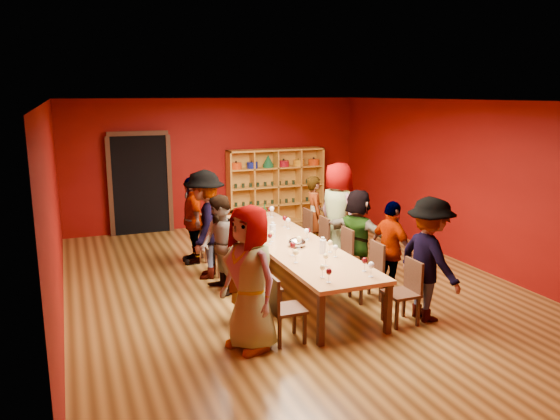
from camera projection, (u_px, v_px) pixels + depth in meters
The scene contains 50 objects.
room_shell at pixel (291, 196), 8.71m from camera, with size 7.10×9.10×3.04m.
tasting_table at pixel (290, 245), 8.88m from camera, with size 1.10×4.50×0.75m.
doorway at pixel (140, 184), 12.18m from camera, with size 1.40×0.17×2.30m.
shelving_unit at pixel (275, 182), 13.25m from camera, with size 2.40×0.40×1.80m.
chair_person_left_0 at pixel (281, 305), 6.88m from camera, with size 0.42×0.42×0.89m.
person_left_0 at pixel (250, 278), 6.64m from camera, with size 0.89×0.49×1.82m, color pink.
chair_person_left_1 at pixel (259, 284), 7.64m from camera, with size 0.42×0.42×0.89m.
person_left_1 at pixel (238, 265), 7.46m from camera, with size 0.59×0.43×1.62m, color #5B78BC.
chair_person_left_2 at pixel (236, 261), 8.68m from camera, with size 0.42×0.42×0.89m.
person_left_2 at pixel (220, 245), 8.53m from camera, with size 0.77×0.42×1.57m, color #CA878F.
chair_person_left_3 at pixel (221, 247), 9.45m from camera, with size 0.42×0.42×0.89m.
person_left_3 at pixel (205, 224), 9.26m from camera, with size 1.20×0.50×1.86m, color #525258.
chair_person_left_4 at pixel (208, 235), 10.27m from camera, with size 0.42×0.42×0.89m.
person_left_4 at pixel (192, 220), 10.10m from camera, with size 0.95×0.43×1.62m, color #4B4B50.
chair_person_right_0 at pixel (406, 288), 7.47m from camera, with size 0.42×0.42×0.89m.
person_right_0 at pixel (429, 259), 7.52m from camera, with size 1.13×0.46×1.74m, color #16193D.
chair_person_right_1 at pixel (370, 268), 8.34m from camera, with size 0.42×0.42×0.89m.
person_right_1 at pixel (391, 249), 8.41m from camera, with size 0.89×0.40×1.51m, color #121533.
chair_person_right_2 at pixel (341, 252), 9.20m from camera, with size 0.42×0.42×0.89m.
person_right_2 at pixel (358, 234), 9.25m from camera, with size 1.43×0.41×1.54m, color #525257.
chair_person_right_3 at pixel (319, 239), 10.00m from camera, with size 0.42×0.42×0.89m.
person_right_3 at pixel (338, 213), 10.04m from camera, with size 0.92×0.50×1.88m, color #5173A7.
chair_person_right_4 at pixel (302, 229), 10.68m from camera, with size 0.42×0.42×0.89m.
person_right_4 at pixel (315, 215), 10.72m from camera, with size 0.56×0.41×1.54m, color #141837.
wine_glass_0 at pixel (285, 219), 9.80m from camera, with size 0.08×0.08×0.21m.
wine_glass_1 at pixel (237, 213), 10.36m from camera, with size 0.08×0.08×0.19m.
wine_glass_2 at pixel (296, 253), 7.73m from camera, with size 0.08×0.08×0.20m.
wine_glass_3 at pixel (272, 234), 8.82m from camera, with size 0.08×0.08×0.19m.
wine_glass_4 at pixel (270, 236), 8.69m from camera, with size 0.07×0.07×0.18m.
wine_glass_5 at pixel (335, 248), 8.01m from camera, with size 0.08×0.08×0.19m.
wine_glass_6 at pixel (326, 257), 7.59m from camera, with size 0.07×0.07×0.19m.
wine_glass_7 at pixel (272, 209), 10.57m from camera, with size 0.09×0.09×0.22m.
wine_glass_8 at pixel (239, 215), 10.17m from camera, with size 0.07×0.07×0.18m.
wine_glass_9 at pixel (306, 232), 8.92m from camera, with size 0.08×0.08×0.20m.
wine_glass_10 at pixel (288, 221), 9.68m from camera, with size 0.08×0.08×0.20m.
wine_glass_11 at pixel (252, 222), 9.59m from camera, with size 0.08×0.08×0.20m.
wine_glass_12 at pixel (330, 243), 8.24m from camera, with size 0.08×0.08×0.19m.
wine_glass_13 at pixel (269, 210), 10.64m from camera, with size 0.07×0.07×0.18m.
wine_glass_14 at pixel (322, 268), 7.11m from camera, with size 0.07×0.07×0.18m.
wine_glass_15 at pixel (371, 266), 7.13m from camera, with size 0.08×0.08×0.21m.
wine_glass_16 at pixel (299, 239), 8.43m from camera, with size 0.08×0.08×0.21m.
wine_glass_17 at pixel (293, 246), 8.07m from camera, with size 0.08×0.08×0.21m.
wine_glass_18 at pixel (365, 261), 7.36m from camera, with size 0.08×0.08×0.20m.
wine_glass_19 at pixel (256, 217), 10.04m from camera, with size 0.07×0.07×0.18m.
wine_glass_20 at pixel (329, 272), 6.92m from camera, with size 0.08×0.08×0.19m.
wine_glass_21 at pixel (308, 231), 8.99m from camera, with size 0.07×0.07×0.19m.
spittoon_bowl at pixel (297, 243), 8.56m from camera, with size 0.28×0.28×0.16m, color silver.
carafe_a at pixel (273, 231), 9.08m from camera, with size 0.13×0.13×0.27m.
carafe_b at pixel (323, 246), 8.19m from camera, with size 0.10×0.10×0.25m.
wine_bottle at pixel (265, 214), 10.34m from camera, with size 0.08×0.08×0.31m.
Camera 1 is at (-3.30, -7.90, 3.13)m, focal length 35.00 mm.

